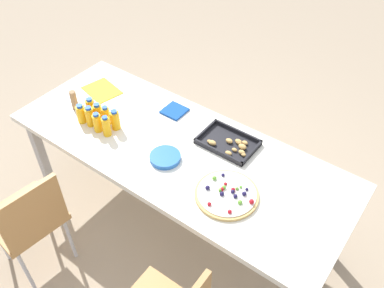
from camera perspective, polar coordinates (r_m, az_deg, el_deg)
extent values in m
plane|color=tan|center=(3.12, -1.73, -10.15)|extent=(12.00, 12.00, 0.00)
cube|color=silver|center=(2.59, -2.06, -0.78)|extent=(2.22, 0.86, 0.04)
cube|color=#99999E|center=(3.28, -20.19, -1.29)|extent=(0.06, 0.06, 0.69)
cube|color=#99999E|center=(3.57, -11.53, 5.04)|extent=(0.06, 0.06, 0.69)
cube|color=#99999E|center=(2.81, 20.03, -10.78)|extent=(0.06, 0.06, 0.69)
cube|color=#B7844C|center=(2.76, -22.14, -9.35)|extent=(0.44, 0.44, 0.04)
cube|color=#B7844C|center=(2.49, -21.18, -9.13)|extent=(0.07, 0.38, 0.38)
cylinder|color=silver|center=(3.03, -25.01, -12.05)|extent=(0.02, 0.02, 0.41)
cylinder|color=silver|center=(3.07, -19.90, -8.84)|extent=(0.02, 0.02, 0.41)
cylinder|color=silver|center=(2.83, -21.97, -16.03)|extent=(0.02, 0.02, 0.41)
cylinder|color=silver|center=(2.88, -16.52, -12.48)|extent=(0.02, 0.02, 0.41)
cylinder|color=#F9AE14|center=(2.82, -15.08, 4.00)|extent=(0.06, 0.06, 0.12)
cylinder|color=blue|center=(2.78, -15.33, 5.10)|extent=(0.04, 0.04, 0.02)
cylinder|color=#FAAE14|center=(2.77, -13.95, 3.65)|extent=(0.06, 0.06, 0.13)
cylinder|color=blue|center=(2.73, -14.20, 4.83)|extent=(0.04, 0.04, 0.02)
cylinder|color=#F9AB14|center=(2.72, -12.97, 2.85)|extent=(0.06, 0.06, 0.12)
cylinder|color=blue|center=(2.68, -13.20, 3.99)|extent=(0.04, 0.04, 0.02)
cylinder|color=#FAAD14|center=(2.67, -11.77, 2.34)|extent=(0.05, 0.05, 0.13)
cylinder|color=blue|center=(2.62, -12.00, 3.57)|extent=(0.03, 0.03, 0.02)
cylinder|color=#FAAC14|center=(2.85, -13.84, 4.85)|extent=(0.06, 0.06, 0.13)
cylinder|color=blue|center=(2.81, -14.08, 5.99)|extent=(0.04, 0.04, 0.02)
cylinder|color=#FAAF14|center=(2.81, -12.89, 4.21)|extent=(0.06, 0.06, 0.12)
cylinder|color=blue|center=(2.77, -13.10, 5.27)|extent=(0.04, 0.04, 0.02)
cylinder|color=#FAAE14|center=(2.77, -11.80, 3.81)|extent=(0.05, 0.05, 0.12)
cylinder|color=blue|center=(2.72, -12.01, 4.93)|extent=(0.03, 0.03, 0.02)
cylinder|color=#F9AB14|center=(2.71, -10.58, 3.22)|extent=(0.06, 0.06, 0.13)
cylinder|color=blue|center=(2.67, -10.78, 4.40)|extent=(0.04, 0.04, 0.02)
cylinder|color=tan|center=(2.31, 4.83, -6.99)|extent=(0.36, 0.36, 0.02)
cylinder|color=white|center=(2.30, 4.85, -6.80)|extent=(0.33, 0.33, 0.01)
sphere|color=red|center=(2.23, 2.41, -8.30)|extent=(0.02, 0.02, 0.02)
sphere|color=#66B238|center=(2.35, 3.12, -4.74)|extent=(0.03, 0.03, 0.03)
sphere|color=#66B238|center=(2.31, 4.45, -6.01)|extent=(0.02, 0.02, 0.02)
sphere|color=red|center=(2.30, 5.72, -6.29)|extent=(0.02, 0.02, 0.02)
sphere|color=#1E1947|center=(2.37, 4.32, -4.30)|extent=(0.02, 0.02, 0.02)
sphere|color=#1E1947|center=(2.29, 7.25, -6.84)|extent=(0.03, 0.03, 0.03)
sphere|color=#1E1947|center=(2.29, 5.66, -6.59)|extent=(0.02, 0.02, 0.02)
sphere|color=red|center=(2.30, 4.14, -6.27)|extent=(0.02, 0.02, 0.02)
sphere|color=#1E1947|center=(2.27, 6.04, -7.21)|extent=(0.02, 0.02, 0.02)
sphere|color=red|center=(2.33, 4.66, -5.52)|extent=(0.02, 0.02, 0.02)
sphere|color=#1E1947|center=(2.30, 2.17, -6.07)|extent=(0.03, 0.03, 0.03)
sphere|color=#1E1947|center=(2.32, 7.61, -6.25)|extent=(0.02, 0.02, 0.02)
sphere|color=#66B238|center=(2.31, 6.27, -6.16)|extent=(0.02, 0.02, 0.02)
sphere|color=red|center=(2.21, 5.25, -9.31)|extent=(0.02, 0.02, 0.02)
sphere|color=#66B238|center=(2.30, 3.93, -6.37)|extent=(0.02, 0.02, 0.02)
sphere|color=#66B238|center=(2.25, 6.66, -8.02)|extent=(0.03, 0.03, 0.03)
sphere|color=#1E1947|center=(2.28, 4.15, -6.90)|extent=(0.03, 0.03, 0.03)
sphere|color=#66B238|center=(2.32, 6.76, -5.93)|extent=(0.02, 0.02, 0.02)
sphere|color=red|center=(2.26, 8.25, -7.89)|extent=(0.03, 0.03, 0.03)
cube|color=black|center=(2.60, 4.97, 0.10)|extent=(0.36, 0.25, 0.01)
cube|color=black|center=(2.52, 3.55, -1.14)|extent=(0.36, 0.01, 0.03)
cube|color=black|center=(2.67, 6.35, 1.69)|extent=(0.36, 0.01, 0.03)
cube|color=black|center=(2.66, 1.88, 1.82)|extent=(0.01, 0.25, 0.03)
cube|color=black|center=(2.54, 8.25, -1.26)|extent=(0.01, 0.25, 0.03)
ellipsoid|color=tan|center=(2.60, 6.44, 0.36)|extent=(0.05, 0.03, 0.03)
ellipsoid|color=tan|center=(2.56, 7.00, -0.37)|extent=(0.05, 0.04, 0.03)
ellipsoid|color=tan|center=(2.54, 5.91, -0.80)|extent=(0.03, 0.02, 0.02)
ellipsoid|color=tan|center=(2.57, 2.72, 0.12)|extent=(0.04, 0.03, 0.02)
ellipsoid|color=tan|center=(2.59, 5.17, 0.44)|extent=(0.05, 0.03, 0.03)
ellipsoid|color=tan|center=(2.52, 7.15, -1.48)|extent=(0.03, 0.02, 0.02)
ellipsoid|color=tan|center=(2.51, 5.07, -1.28)|extent=(0.05, 0.03, 0.03)
ellipsoid|color=tan|center=(2.53, 6.91, -1.14)|extent=(0.04, 0.03, 0.03)
ellipsoid|color=tan|center=(2.57, 2.86, 0.16)|extent=(0.05, 0.04, 0.03)
ellipsoid|color=tan|center=(2.59, 2.46, 0.34)|extent=(0.04, 0.03, 0.02)
ellipsoid|color=tan|center=(2.59, 6.49, 0.22)|extent=(0.04, 0.03, 0.02)
ellipsoid|color=tan|center=(2.60, 7.35, 0.18)|extent=(0.04, 0.03, 0.02)
cylinder|color=blue|center=(2.50, -3.72, -2.07)|extent=(0.19, 0.19, 0.00)
cylinder|color=blue|center=(2.50, -3.73, -1.99)|extent=(0.19, 0.19, 0.00)
cylinder|color=blue|center=(2.49, -3.73, -1.90)|extent=(0.19, 0.19, 0.00)
cylinder|color=blue|center=(2.49, -3.74, -1.82)|extent=(0.19, 0.19, 0.00)
cylinder|color=blue|center=(2.49, -3.74, -1.74)|extent=(0.19, 0.19, 0.00)
cylinder|color=blue|center=(2.48, -3.75, -1.66)|extent=(0.19, 0.19, 0.00)
cube|color=#194CA5|center=(2.84, -2.44, 4.61)|extent=(0.15, 0.15, 0.01)
cylinder|color=#9E7A56|center=(2.93, -16.02, 5.82)|extent=(0.04, 0.04, 0.15)
cube|color=yellow|center=(3.11, -12.37, 7.28)|extent=(0.30, 0.25, 0.01)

